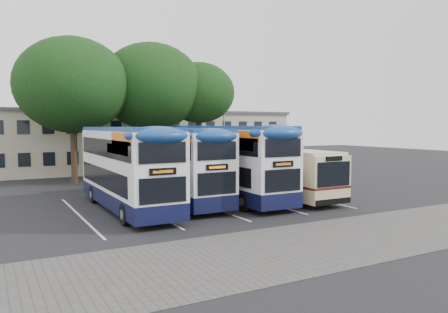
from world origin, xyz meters
TOP-DOWN VIEW (x-y plane):
  - ground at (0.00, 0.00)m, footprint 120.00×120.00m
  - paving_strip at (-2.00, -5.00)m, footprint 40.00×6.00m
  - bay_lines at (-3.75, 5.00)m, footprint 14.12×11.00m
  - depot_building at (0.00, 26.99)m, footprint 32.40×8.40m
  - lamp_post at (6.00, 19.97)m, footprint 0.25×1.05m
  - tree_left at (-8.82, 17.45)m, footprint 8.74×8.74m
  - tree_mid at (-2.18, 18.18)m, footprint 8.81×8.81m
  - tree_right at (2.13, 17.62)m, footprint 6.40×6.40m
  - bus_dd_left at (-8.13, 5.31)m, footprint 2.66×10.96m
  - bus_dd_mid at (-4.85, 6.33)m, footprint 2.60×10.74m
  - bus_dd_right at (-1.55, 5.52)m, footprint 2.69×11.11m
  - bus_single at (1.80, 5.17)m, footprint 2.68×10.54m

SIDE VIEW (x-z plane):
  - ground at x=0.00m, z-range 0.00..0.00m
  - paving_strip at x=-2.00m, z-range 0.00..0.01m
  - bay_lines at x=-3.75m, z-range 0.00..0.01m
  - bus_single at x=1.80m, z-range 0.21..3.35m
  - bus_dd_mid at x=-4.85m, z-range 0.23..4.70m
  - bus_dd_left at x=-8.13m, z-range 0.23..4.80m
  - bus_dd_right at x=-1.55m, z-range 0.24..4.86m
  - depot_building at x=0.00m, z-range 0.05..6.25m
  - lamp_post at x=6.00m, z-range 0.55..9.61m
  - tree_right at x=2.13m, z-range 2.40..12.71m
  - tree_left at x=-8.82m, z-range 2.02..13.51m
  - tree_mid at x=-2.18m, z-range 2.12..13.86m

